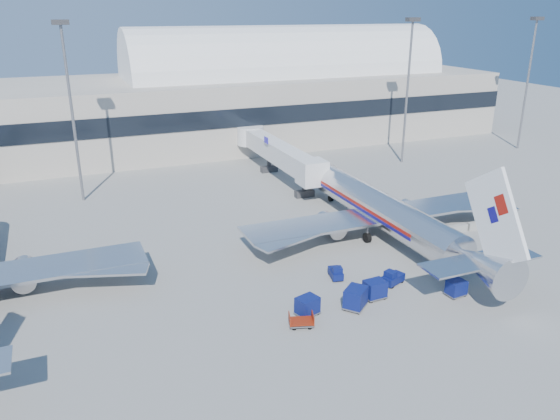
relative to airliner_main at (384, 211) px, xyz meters
name	(u,v)px	position (x,y,z in m)	size (l,w,h in m)	color
ground	(320,267)	(-10.00, -4.51, -2.93)	(260.00, 260.00, 0.00)	gray
terminal	(106,109)	(-23.60, 51.46, 4.60)	(170.00, 28.15, 21.00)	#B2AA9E
airliner_main	(384,211)	(0.00, 0.00, 0.00)	(32.00, 37.26, 12.07)	silver
jetbridge_near	(274,150)	(-2.40, 26.30, 1.00)	(4.40, 27.50, 6.25)	silver
mast_west	(69,87)	(-30.00, 25.49, 11.87)	(2.00, 1.20, 22.60)	slate
mast_east	(409,70)	(20.00, 25.49, 11.87)	(2.00, 1.20, 22.60)	slate
mast_far_east	(530,65)	(45.00, 25.49, 11.87)	(2.00, 1.20, 22.60)	slate
barrier_near	(455,229)	(8.00, -2.51, -2.48)	(3.00, 0.55, 0.90)	#9E9E96
barrier_mid	(479,225)	(11.30, -2.51, -2.48)	(3.00, 0.55, 0.90)	#9E9E96
barrier_far	(501,221)	(14.60, -2.51, -2.48)	(3.00, 0.55, 0.90)	#9E9E96
tug_lead	(393,278)	(-5.46, -10.19, -2.27)	(2.46, 1.84, 1.44)	#0A1350
tug_right	(452,249)	(3.62, -7.27, -2.17)	(2.77, 2.58, 1.65)	#0A1350
tug_left	(336,272)	(-9.71, -7.17, -2.32)	(1.42, 2.20, 1.32)	#0A1350
cart_train_a	(375,289)	(-8.36, -11.80, -2.04)	(1.96, 1.53, 1.66)	#0A1350
cart_train_b	(355,298)	(-10.76, -12.61, -1.94)	(2.63, 2.57, 1.84)	#0A1350
cart_train_c	(307,306)	(-14.97, -12.07, -2.06)	(2.16, 1.87, 1.62)	#0A1350
cart_solo_near	(456,288)	(-1.52, -14.17, -2.15)	(1.76, 1.40, 1.46)	#0A1350
cart_solo_far	(493,262)	(5.20, -11.36, -2.12)	(2.15, 2.03, 1.51)	#0A1350
cart_open_red	(301,322)	(-16.13, -13.45, -2.55)	(2.28, 1.90, 0.52)	slate
ramp_worker	(515,264)	(6.63, -12.74, -2.01)	(0.67, 0.44, 1.82)	#A1E918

